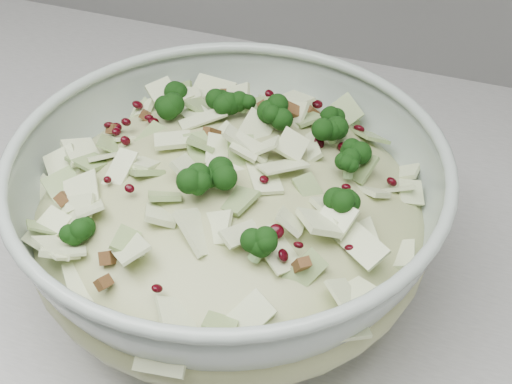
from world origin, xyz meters
TOP-DOWN VIEW (x-y plane):
  - counter at (0.00, 1.70)m, footprint 3.60×0.60m
  - mixing_bowl at (0.32, 1.60)m, footprint 0.40×0.40m
  - salad at (0.32, 1.60)m, footprint 0.34×0.34m

SIDE VIEW (x-z plane):
  - counter at x=0.00m, z-range 0.00..0.90m
  - mixing_bowl at x=0.32m, z-range 0.90..1.03m
  - salad at x=0.32m, z-range 0.92..1.05m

